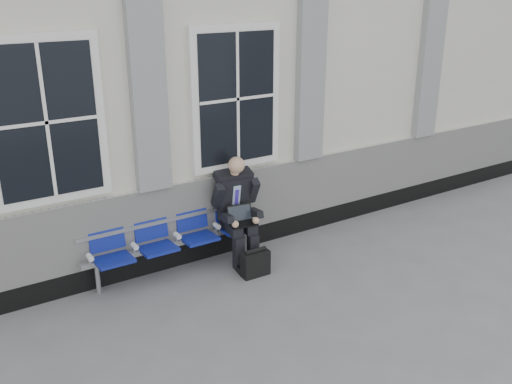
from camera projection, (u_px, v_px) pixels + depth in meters
ground at (273, 298)px, 7.16m from camera, size 70.00×70.00×0.00m
station_building at (152, 82)px, 9.12m from camera, size 14.40×4.40×4.49m
bench at (175, 234)px, 7.66m from camera, size 2.60×0.47×0.91m
businessman at (237, 206)px, 7.90m from camera, size 0.66×0.89×1.52m
briefcase at (255, 263)px, 7.65m from camera, size 0.39×0.17×0.40m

